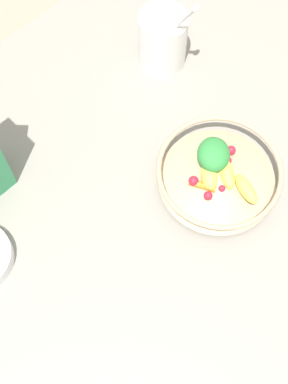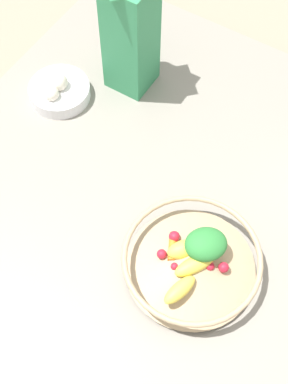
% 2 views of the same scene
% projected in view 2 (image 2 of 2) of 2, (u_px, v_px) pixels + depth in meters
% --- Properties ---
extents(ground_plane, '(6.00, 6.00, 0.00)m').
position_uv_depth(ground_plane, '(190.00, 284.00, 0.97)').
color(ground_plane, gray).
extents(countertop, '(1.17, 1.17, 0.03)m').
position_uv_depth(countertop, '(191.00, 281.00, 0.96)').
color(countertop, gray).
rests_on(countertop, ground_plane).
extents(fruit_bowl, '(0.24, 0.24, 0.09)m').
position_uv_depth(fruit_bowl, '(192.00, 261.00, 0.92)').
color(fruit_bowl, tan).
rests_on(fruit_bowl, countertop).
extents(milk_carton, '(0.09, 0.09, 0.31)m').
position_uv_depth(milk_carton, '(131.00, 26.00, 1.04)').
color(milk_carton, '#338C59').
rests_on(milk_carton, countertop).
extents(garlic_bowl, '(0.13, 0.13, 0.06)m').
position_uv_depth(garlic_bowl, '(59.00, 91.00, 1.14)').
color(garlic_bowl, white).
rests_on(garlic_bowl, countertop).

